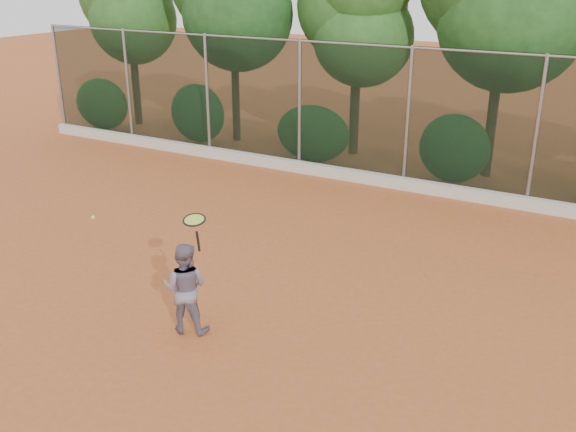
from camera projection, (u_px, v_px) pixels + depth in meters
The scene contains 7 objects.
ground at pixel (259, 305), 10.60m from camera, with size 80.00×80.00×0.00m, color #B75A2B.
concrete_curb at pixel (401, 183), 16.09m from camera, with size 24.00×0.20×0.30m, color beige.
tennis_player at pixel (185, 288), 9.64m from camera, with size 0.70×0.55×1.44m, color slate.
chainlink_fence at pixel (408, 115), 15.62m from camera, with size 24.09×0.09×3.50m.
foliage_backdrop at pixel (420, 1), 16.55m from camera, with size 23.70×3.63×7.55m.
tennis_racket at pixel (195, 222), 8.93m from camera, with size 0.41×0.41×0.57m.
tennis_ball_in_flight at pixel (93, 217), 9.90m from camera, with size 0.06×0.06×0.06m.
Camera 1 is at (4.98, -7.91, 5.24)m, focal length 40.00 mm.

